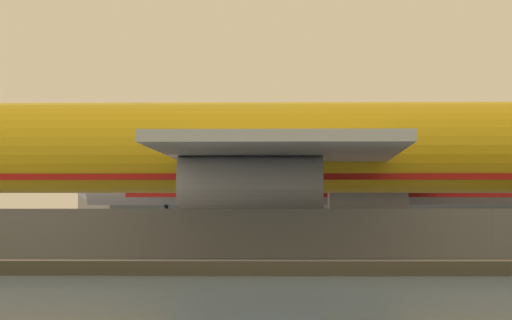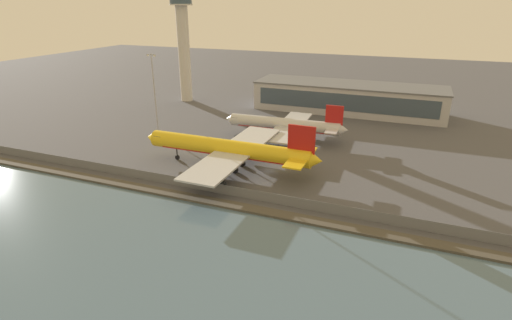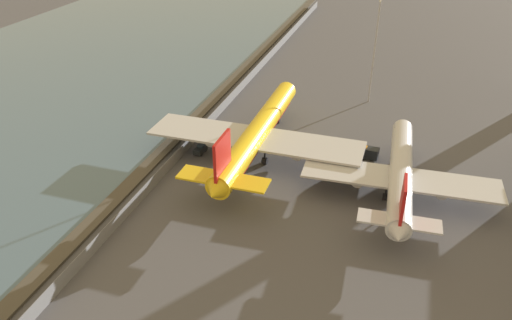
{
  "view_description": "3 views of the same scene",
  "coord_description": "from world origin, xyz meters",
  "px_view_note": "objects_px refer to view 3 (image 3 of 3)",
  "views": [
    {
      "loc": [
        -7.29,
        -73.69,
        2.04
      ],
      "look_at": [
        -9.57,
        0.17,
        4.83
      ],
      "focal_mm": 105.0,
      "sensor_mm": 36.0,
      "label": 1
    },
    {
      "loc": [
        31.79,
        -87.81,
        40.0
      ],
      "look_at": [
        -3.56,
        1.04,
        2.12
      ],
      "focal_mm": 28.0,
      "sensor_mm": 36.0,
      "label": 2
    },
    {
      "loc": [
        73.94,
        24.76,
        49.79
      ],
      "look_at": [
        -1.93,
        0.62,
        3.68
      ],
      "focal_mm": 35.0,
      "sensor_mm": 36.0,
      "label": 3
    }
  ],
  "objects_px": {
    "cargo_jet_yellow": "(257,133)",
    "ops_van": "(365,152)",
    "apron_light_mast_apron_west": "(375,47)",
    "passenger_jet_silver": "(401,173)",
    "baggage_tug": "(200,150)"
  },
  "relations": [
    {
      "from": "ops_van",
      "to": "cargo_jet_yellow",
      "type": "bearing_deg",
      "value": -73.53
    },
    {
      "from": "apron_light_mast_apron_west",
      "to": "baggage_tug",
      "type": "bearing_deg",
      "value": -38.62
    },
    {
      "from": "passenger_jet_silver",
      "to": "apron_light_mast_apron_west",
      "type": "bearing_deg",
      "value": -166.55
    },
    {
      "from": "cargo_jet_yellow",
      "to": "ops_van",
      "type": "relative_size",
      "value": 9.09
    },
    {
      "from": "ops_van",
      "to": "apron_light_mast_apron_west",
      "type": "height_order",
      "value": "apron_light_mast_apron_west"
    },
    {
      "from": "passenger_jet_silver",
      "to": "baggage_tug",
      "type": "xyz_separation_m",
      "value": [
        -3.6,
        -39.36,
        -3.76
      ]
    },
    {
      "from": "cargo_jet_yellow",
      "to": "baggage_tug",
      "type": "height_order",
      "value": "cargo_jet_yellow"
    },
    {
      "from": "cargo_jet_yellow",
      "to": "ops_van",
      "type": "distance_m",
      "value": 21.88
    },
    {
      "from": "cargo_jet_yellow",
      "to": "apron_light_mast_apron_west",
      "type": "bearing_deg",
      "value": 152.41
    },
    {
      "from": "ops_van",
      "to": "apron_light_mast_apron_west",
      "type": "bearing_deg",
      "value": -175.12
    },
    {
      "from": "ops_van",
      "to": "passenger_jet_silver",
      "type": "bearing_deg",
      "value": 31.29
    },
    {
      "from": "cargo_jet_yellow",
      "to": "passenger_jet_silver",
      "type": "height_order",
      "value": "cargo_jet_yellow"
    },
    {
      "from": "baggage_tug",
      "to": "apron_light_mast_apron_west",
      "type": "bearing_deg",
      "value": 141.38
    },
    {
      "from": "baggage_tug",
      "to": "apron_light_mast_apron_west",
      "type": "xyz_separation_m",
      "value": [
        -37.08,
        29.62,
        13.2
      ]
    },
    {
      "from": "cargo_jet_yellow",
      "to": "passenger_jet_silver",
      "type": "xyz_separation_m",
      "value": [
        5.87,
        27.92,
        -0.62
      ]
    }
  ]
}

